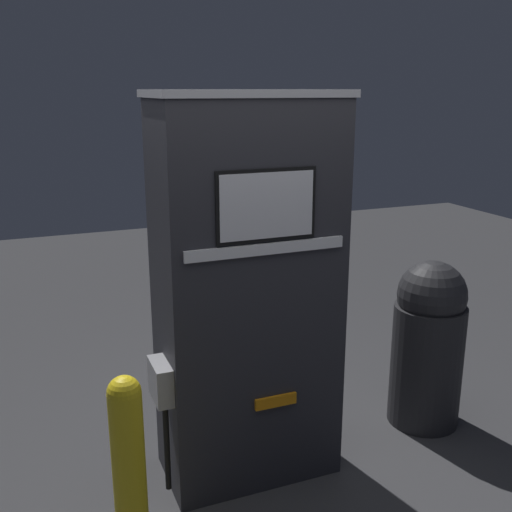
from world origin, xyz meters
TOP-DOWN VIEW (x-y plane):
  - ground_plane at (0.00, 0.00)m, footprint 14.00×14.00m
  - gas_pump at (-0.00, 0.27)m, footprint 1.10×0.58m
  - safety_bollard at (-0.81, -0.36)m, footprint 0.15×0.15m
  - trash_bin at (1.33, 0.31)m, footprint 0.48×0.48m

SIDE VIEW (x-z plane):
  - ground_plane at x=0.00m, z-range 0.00..0.00m
  - safety_bollard at x=-0.81m, z-range 0.03..1.08m
  - trash_bin at x=1.33m, z-range 0.01..1.17m
  - gas_pump at x=0.00m, z-range 0.00..2.24m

